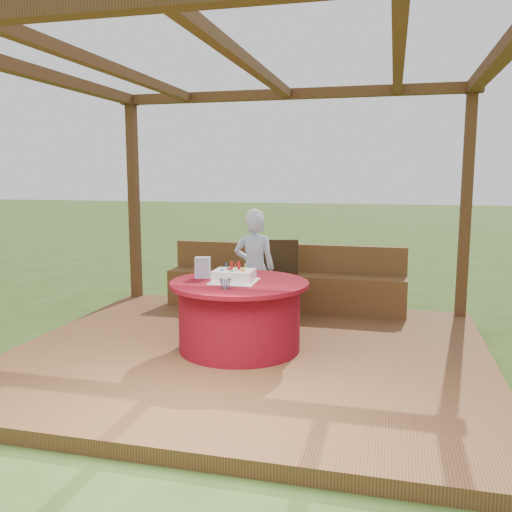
{
  "coord_description": "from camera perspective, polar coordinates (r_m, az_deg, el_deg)",
  "views": [
    {
      "loc": [
        1.3,
        -4.89,
        1.79
      ],
      "look_at": [
        0.0,
        0.25,
        1.0
      ],
      "focal_mm": 38.0,
      "sensor_mm": 36.0,
      "label": 1
    }
  ],
  "objects": [
    {
      "name": "gift_bag",
      "position": [
        5.36,
        -5.64,
        -1.22
      ],
      "size": [
        0.16,
        0.12,
        0.21
      ],
      "primitive_type": "cube",
      "rotation": [
        0.0,
        0.0,
        0.19
      ],
      "color": "#E191C9",
      "rests_on": "table"
    },
    {
      "name": "table",
      "position": [
        5.25,
        -1.74,
        -6.21
      ],
      "size": [
        1.33,
        1.33,
        0.67
      ],
      "color": "maroon",
      "rests_on": "deck"
    },
    {
      "name": "bench",
      "position": [
        6.88,
        3.0,
        -3.32
      ],
      "size": [
        3.0,
        0.42,
        0.8
      ],
      "color": "brown",
      "rests_on": "deck"
    },
    {
      "name": "elderly_woman",
      "position": [
        6.12,
        -0.17,
        -1.04
      ],
      "size": [
        0.5,
        0.38,
        1.3
      ],
      "color": "#ABD9FF",
      "rests_on": "deck"
    },
    {
      "name": "birthday_cake",
      "position": [
        5.16,
        -2.32,
        -2.09
      ],
      "size": [
        0.44,
        0.44,
        0.19
      ],
      "color": "white",
      "rests_on": "table"
    },
    {
      "name": "deck",
      "position": [
        5.35,
        -0.67,
        -10.4
      ],
      "size": [
        4.5,
        4.0,
        0.12
      ],
      "primitive_type": "cube",
      "color": "brown",
      "rests_on": "ground"
    },
    {
      "name": "ground",
      "position": [
        5.37,
        -0.67,
        -11.01
      ],
      "size": [
        60.0,
        60.0,
        0.0
      ],
      "primitive_type": "plane",
      "color": "#2F4B19",
      "rests_on": "ground"
    },
    {
      "name": "pergola",
      "position": [
        5.1,
        -0.71,
        15.43
      ],
      "size": [
        4.5,
        4.0,
        2.72
      ],
      "color": "brown",
      "rests_on": "deck"
    },
    {
      "name": "drinking_glass",
      "position": [
        4.83,
        -3.26,
        -2.94
      ],
      "size": [
        0.11,
        0.11,
        0.1
      ],
      "primitive_type": "imported",
      "rotation": [
        0.0,
        0.0,
        -0.02
      ],
      "color": "white",
      "rests_on": "table"
    },
    {
      "name": "chair",
      "position": [
        6.48,
        2.52,
        -1.86
      ],
      "size": [
        0.54,
        0.54,
        0.9
      ],
      "color": "#322110",
      "rests_on": "deck"
    }
  ]
}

